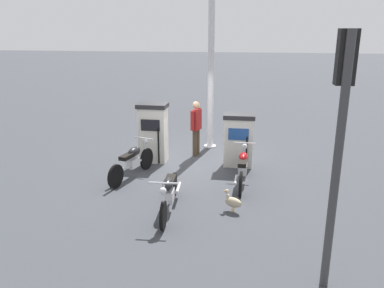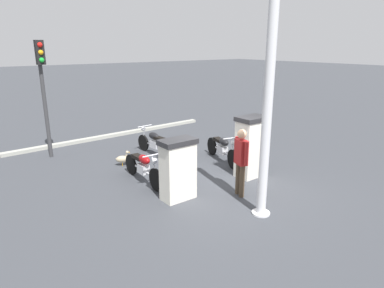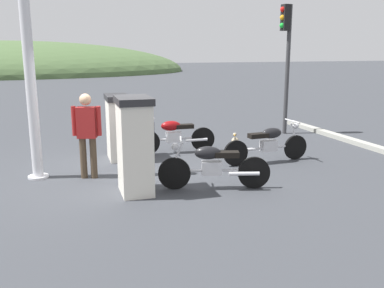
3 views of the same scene
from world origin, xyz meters
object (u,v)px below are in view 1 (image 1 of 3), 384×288
at_px(attendant_person, 196,125).
at_px(canopy_support_pole, 211,77).
at_px(motorcycle_near_pump, 133,161).
at_px(motorcycle_far_pump, 243,167).
at_px(wandering_duck, 233,202).
at_px(roadside_traffic_light, 341,119).
at_px(fuel_pump_far, 239,140).
at_px(motorcycle_extra, 169,192).
at_px(fuel_pump_near, 153,132).

bearing_deg(attendant_person, canopy_support_pole, 162.50).
xyz_separation_m(motorcycle_near_pump, canopy_support_pole, (-3.09, 1.63, 1.83)).
bearing_deg(motorcycle_far_pump, wandering_duck, -4.79).
distance_m(roadside_traffic_light, canopy_support_pole, 7.26).
distance_m(fuel_pump_far, motorcycle_extra, 3.42).
distance_m(fuel_pump_far, roadside_traffic_light, 5.58).
height_order(fuel_pump_far, canopy_support_pole, canopy_support_pole).
distance_m(motorcycle_near_pump, roadside_traffic_light, 5.97).
distance_m(motorcycle_far_pump, roadside_traffic_light, 4.45).
bearing_deg(motorcycle_near_pump, roadside_traffic_light, 48.80).
height_order(fuel_pump_far, roadside_traffic_light, roadside_traffic_light).
bearing_deg(motorcycle_near_pump, fuel_pump_far, 117.36).
bearing_deg(canopy_support_pole, motorcycle_far_pump, 21.07).
height_order(motorcycle_far_pump, wandering_duck, motorcycle_far_pump).
bearing_deg(fuel_pump_near, fuel_pump_far, 89.99).
bearing_deg(fuel_pump_far, fuel_pump_near, -90.01).
height_order(motorcycle_extra, canopy_support_pole, canopy_support_pole).
xyz_separation_m(attendant_person, canopy_support_pole, (-0.97, 0.31, 1.33)).
xyz_separation_m(fuel_pump_near, motorcycle_far_pump, (1.37, 2.63, -0.40)).
distance_m(fuel_pump_far, canopy_support_pole, 2.52).
xyz_separation_m(motorcycle_near_pump, attendant_person, (-2.12, 1.32, 0.50)).
relative_size(wandering_duck, canopy_support_pole, 0.10).
distance_m(motorcycle_far_pump, canopy_support_pole, 3.78).
height_order(fuel_pump_near, wandering_duck, fuel_pump_near).
bearing_deg(fuel_pump_near, wandering_duck, 40.71).
relative_size(attendant_person, roadside_traffic_light, 0.45).
bearing_deg(attendant_person, fuel_pump_near, -56.53).
relative_size(motorcycle_near_pump, motorcycle_far_pump, 1.01).
height_order(motorcycle_near_pump, motorcycle_far_pump, motorcycle_far_pump).
bearing_deg(motorcycle_far_pump, attendant_person, -144.74).
xyz_separation_m(roadside_traffic_light, canopy_support_pole, (-6.78, -2.58, -0.25)).
xyz_separation_m(motorcycle_near_pump, motorcycle_extra, (1.79, 1.38, -0.01)).
relative_size(fuel_pump_near, motorcycle_extra, 0.82).
xyz_separation_m(fuel_pump_near, canopy_support_pole, (-1.72, 1.44, 1.42)).
bearing_deg(motorcycle_extra, roadside_traffic_light, 56.23).
relative_size(motorcycle_far_pump, canopy_support_pole, 0.42).
xyz_separation_m(motorcycle_far_pump, attendant_person, (-2.12, -1.50, 0.50)).
bearing_deg(canopy_support_pole, wandering_duck, 12.92).
relative_size(fuel_pump_near, attendant_person, 1.02).
bearing_deg(motorcycle_near_pump, canopy_support_pole, 152.19).
distance_m(fuel_pump_near, motorcycle_near_pump, 1.44).
height_order(attendant_person, canopy_support_pole, canopy_support_pole).
distance_m(motorcycle_extra, canopy_support_pole, 5.22).
bearing_deg(fuel_pump_far, roadside_traffic_light, 17.23).
bearing_deg(wandering_duck, canopy_support_pole, -167.08).
relative_size(fuel_pump_far, motorcycle_far_pump, 0.75).
height_order(motorcycle_extra, roadside_traffic_light, roadside_traffic_light).
bearing_deg(fuel_pump_far, motorcycle_extra, -21.84).
bearing_deg(motorcycle_extra, motorcycle_near_pump, -142.46).
bearing_deg(motorcycle_extra, fuel_pump_near, -159.40).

